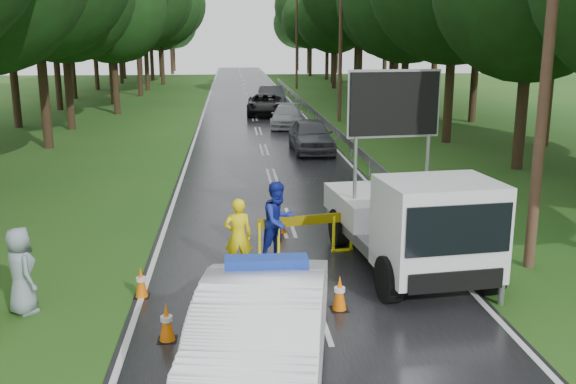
{
  "coord_description": "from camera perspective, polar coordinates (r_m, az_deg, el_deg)",
  "views": [
    {
      "loc": [
        -1.49,
        -11.26,
        5.1
      ],
      "look_at": [
        -0.1,
        4.34,
        1.3
      ],
      "focal_mm": 40.0,
      "sensor_mm": 36.0,
      "label": 1
    }
  ],
  "objects": [
    {
      "name": "cone_left_mid",
      "position": [
        13.27,
        -12.93,
        -7.86
      ],
      "size": [
        0.31,
        0.31,
        0.65
      ],
      "color": "black",
      "rests_on": "ground"
    },
    {
      "name": "cone_center",
      "position": [
        12.38,
        4.61,
        -8.98
      ],
      "size": [
        0.34,
        0.34,
        0.71
      ],
      "color": "black",
      "rests_on": "ground"
    },
    {
      "name": "utility_pole_far",
      "position": [
        65.6,
        0.78,
        13.6
      ],
      "size": [
        1.4,
        0.24,
        10.0
      ],
      "color": "#492F22",
      "rests_on": "ground"
    },
    {
      "name": "queue_car_second",
      "position": [
        37.28,
        -0.1,
        6.75
      ],
      "size": [
        2.29,
        4.55,
        1.27
      ],
      "primitive_type": "imported",
      "rotation": [
        0.0,
        0.0,
        -0.12
      ],
      "color": "#A3A6AA",
      "rests_on": "ground"
    },
    {
      "name": "queue_car_fourth",
      "position": [
        49.16,
        -1.45,
        8.53
      ],
      "size": [
        1.91,
        4.58,
        1.47
      ],
      "primitive_type": "imported",
      "rotation": [
        0.0,
        0.0,
        0.08
      ],
      "color": "#3B3D42",
      "rests_on": "ground"
    },
    {
      "name": "road",
      "position": [
        41.6,
        -3.02,
        6.58
      ],
      "size": [
        7.0,
        140.0,
        0.02
      ],
      "primitive_type": "cube",
      "color": "black",
      "rests_on": "ground"
    },
    {
      "name": "utility_pole_near",
      "position": [
        14.85,
        22.23,
        12.52
      ],
      "size": [
        1.4,
        0.24,
        10.0
      ],
      "color": "#492F22",
      "rests_on": "ground"
    },
    {
      "name": "guardrail",
      "position": [
        41.51,
        2.14,
        7.32
      ],
      "size": [
        0.12,
        60.06,
        0.7
      ],
      "color": "gray",
      "rests_on": "ground"
    },
    {
      "name": "cone_near_left",
      "position": [
        11.37,
        -10.74,
        -11.36
      ],
      "size": [
        0.33,
        0.33,
        0.7
      ],
      "color": "black",
      "rests_on": "ground"
    },
    {
      "name": "barrier",
      "position": [
        15.21,
        1.65,
        -2.98
      ],
      "size": [
        2.36,
        0.56,
        1.0
      ],
      "rotation": [
        0.0,
        0.0,
        0.21
      ],
      "color": "yellow",
      "rests_on": "ground"
    },
    {
      "name": "ground",
      "position": [
        12.45,
        2.27,
        -10.55
      ],
      "size": [
        160.0,
        160.0,
        0.0
      ],
      "primitive_type": "plane",
      "color": "#194D16",
      "rests_on": "ground"
    },
    {
      "name": "cone_right",
      "position": [
        16.72,
        10.11,
        -3.18
      ],
      "size": [
        0.32,
        0.32,
        0.67
      ],
      "color": "black",
      "rests_on": "ground"
    },
    {
      "name": "utility_pole_mid",
      "position": [
        39.83,
        4.71,
        13.53
      ],
      "size": [
        1.4,
        0.24,
        10.0
      ],
      "color": "#492F22",
      "rests_on": "ground"
    },
    {
      "name": "officer",
      "position": [
        14.13,
        -4.45,
        -3.91
      ],
      "size": [
        0.66,
        0.46,
        1.7
      ],
      "primitive_type": "imported",
      "rotation": [
        0.0,
        0.0,
        3.24
      ],
      "color": "yellow",
      "rests_on": "ground"
    },
    {
      "name": "work_truck",
      "position": [
        14.34,
        10.99,
        -2.52
      ],
      "size": [
        2.96,
        5.64,
        4.32
      ],
      "rotation": [
        0.0,
        0.0,
        0.11
      ],
      "color": "gray",
      "rests_on": "ground"
    },
    {
      "name": "bystander_right",
      "position": [
        13.08,
        -22.66,
        -6.47
      ],
      "size": [
        0.91,
        0.98,
        1.68
      ],
      "primitive_type": "imported",
      "rotation": [
        0.0,
        0.0,
        2.19
      ],
      "color": "gray",
      "rests_on": "ground"
    },
    {
      "name": "cone_far",
      "position": [
        17.0,
        -0.54,
        -2.71
      ],
      "size": [
        0.31,
        0.31,
        0.65
      ],
      "color": "black",
      "rests_on": "ground"
    },
    {
      "name": "queue_car_third",
      "position": [
        43.15,
        -2.05,
        7.78
      ],
      "size": [
        2.64,
        5.23,
        1.42
      ],
      "primitive_type": "imported",
      "rotation": [
        0.0,
        0.0,
        -0.06
      ],
      "color": "black",
      "rests_on": "ground"
    },
    {
      "name": "civilian",
      "position": [
        14.89,
        -0.86,
        -2.6
      ],
      "size": [
        1.15,
        1.12,
        1.87
      ],
      "primitive_type": "imported",
      "rotation": [
        0.0,
        0.0,
        0.66
      ],
      "color": "#17269B",
      "rests_on": "ground"
    },
    {
      "name": "police_sedan",
      "position": [
        10.14,
        -1.9,
        -11.16
      ],
      "size": [
        2.62,
        5.34,
        1.85
      ],
      "rotation": [
        0.0,
        0.0,
        2.97
      ],
      "color": "white",
      "rests_on": "ground"
    },
    {
      "name": "queue_car_first",
      "position": [
        29.14,
        2.07,
        5.05
      ],
      "size": [
        1.85,
        4.47,
        1.51
      ],
      "primitive_type": "imported",
      "rotation": [
        0.0,
        0.0,
        0.02
      ],
      "color": "#47494F",
      "rests_on": "ground"
    }
  ]
}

